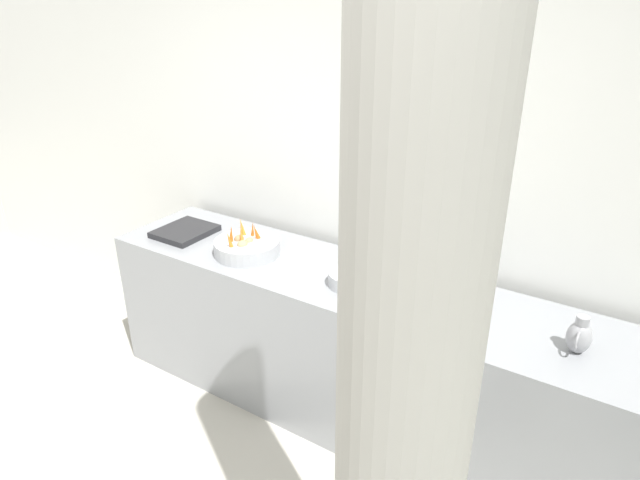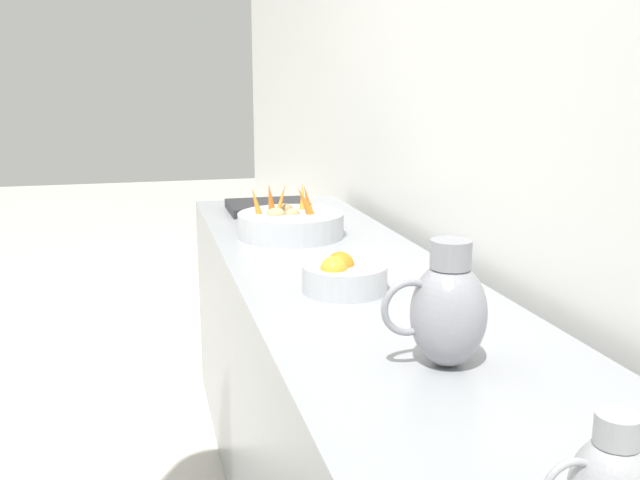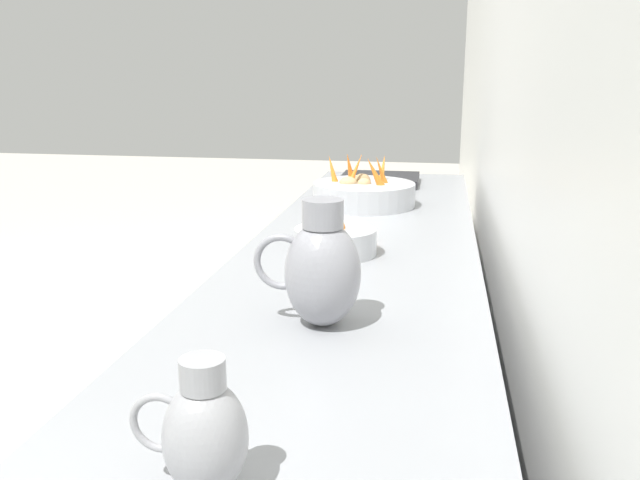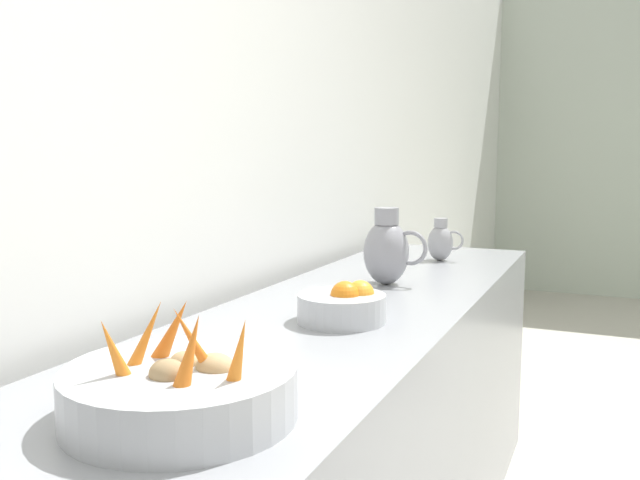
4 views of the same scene
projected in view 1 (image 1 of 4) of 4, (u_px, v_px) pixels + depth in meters
tile_wall_left at (489, 161)px, 2.73m from camera, size 0.10×9.59×3.00m
prep_counter at (353, 350)px, 3.07m from camera, size 0.66×3.04×0.88m
vegetable_colander at (247, 247)px, 3.16m from camera, size 0.38×0.38×0.19m
orange_bowl at (350, 278)px, 2.82m from camera, size 0.23×0.23×0.11m
metal_pitcher_tall at (454, 289)px, 2.58m from camera, size 0.21×0.15×0.25m
metal_pitcher_short at (579, 336)px, 2.28m from camera, size 0.15×0.10×0.17m
counter_sink_basin at (185, 231)px, 3.44m from camera, size 0.34×0.30×0.04m
support_column at (409, 347)px, 1.29m from camera, size 0.34×0.34×3.00m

